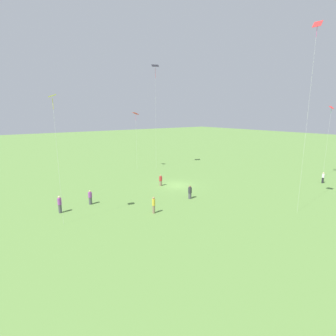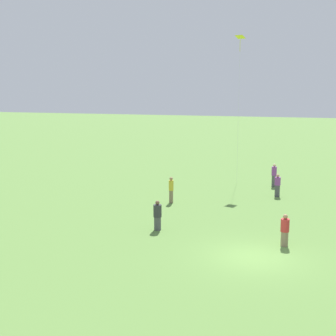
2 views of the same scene
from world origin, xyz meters
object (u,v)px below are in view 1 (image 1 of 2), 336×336
at_px(person_4, 90,197).
at_px(kite_6, 136,115).
at_px(person_0, 60,205).
at_px(person_2, 154,205).
at_px(kite_1, 155,69).
at_px(kite_3, 53,105).
at_px(person_3, 161,180).
at_px(person_1, 190,192).
at_px(kite_5, 331,112).
at_px(kite_2, 316,40).
at_px(person_5, 323,178).

distance_m(person_4, kite_6, 22.24).
relative_size(person_0, person_2, 1.03).
xyz_separation_m(kite_1, kite_6, (3.59, -1.29, -8.22)).
xyz_separation_m(person_0, kite_3, (0.54, 3.16, 10.33)).
distance_m(person_3, kite_1, 21.90).
xyz_separation_m(person_3, kite_3, (15.42, 5.47, 10.46)).
bearing_deg(person_1, person_3, -5.23).
height_order(kite_5, kite_6, kite_5).
distance_m(person_1, kite_3, 18.32).
bearing_deg(kite_2, person_5, 142.35).
xyz_separation_m(person_1, kite_6, (-3.62, -19.56, 9.31)).
bearing_deg(person_4, kite_3, 178.86).
distance_m(person_5, kite_5, 10.91).
distance_m(person_3, kite_2, 24.81).
height_order(person_2, kite_6, kite_6).
height_order(person_0, person_4, person_0).
relative_size(person_2, kite_1, 0.10).
distance_m(person_3, kite_5, 29.51).
height_order(person_2, person_4, person_2).
bearing_deg(kite_5, kite_6, -176.21).
height_order(person_1, person_2, person_2).
distance_m(person_2, kite_1, 29.56).
bearing_deg(person_3, person_4, -158.54).
relative_size(person_1, kite_1, 0.09).
xyz_separation_m(person_1, person_4, (10.82, -5.42, 0.01)).
bearing_deg(person_5, person_2, 154.97).
height_order(kite_3, kite_5, kite_3).
bearing_deg(kite_1, kite_3, -72.71).
xyz_separation_m(person_0, person_2, (-8.07, 6.12, -0.01)).
bearing_deg(person_2, person_5, 155.46).
distance_m(person_1, kite_1, 26.32).
xyz_separation_m(person_0, person_3, (-14.88, -2.31, -0.13)).
relative_size(person_2, kite_5, 0.16).
bearing_deg(kite_3, kite_1, -172.65).
relative_size(person_0, kite_1, 0.10).
bearing_deg(kite_3, kite_6, -165.56).
distance_m(person_0, person_3, 15.06).
bearing_deg(kite_3, person_0, -129.31).
xyz_separation_m(person_4, kite_1, (-18.02, -12.84, 17.53)).
bearing_deg(person_0, kite_5, -60.89).
xyz_separation_m(kite_1, kite_2, (0.74, 28.66, -0.98)).
bearing_deg(person_5, kite_5, 8.22).
xyz_separation_m(kite_1, kite_5, (-18.40, 23.04, -7.63)).
bearing_deg(person_5, kite_1, 105.23).
distance_m(person_5, kite_3, 38.65).
bearing_deg(person_1, kite_1, -23.10).
xyz_separation_m(person_1, person_2, (6.36, 1.38, 0.11)).
xyz_separation_m(person_3, person_4, (11.27, 1.62, 0.03)).
height_order(person_0, kite_3, kite_3).
bearing_deg(person_0, kite_6, -8.14).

